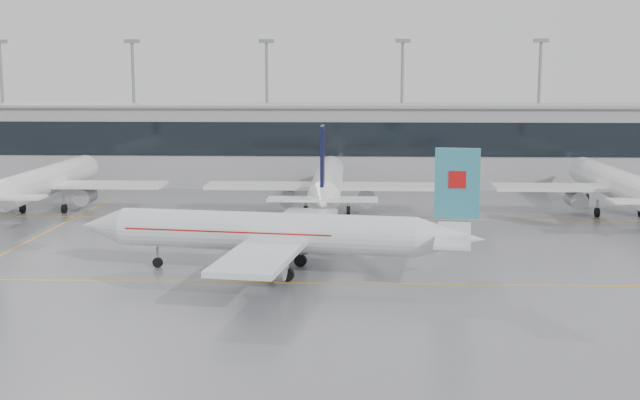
{
  "coord_description": "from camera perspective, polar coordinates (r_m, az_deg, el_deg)",
  "views": [
    {
      "loc": [
        3.12,
        -63.37,
        16.68
      ],
      "look_at": [
        0.0,
        12.0,
        5.0
      ],
      "focal_mm": 45.0,
      "sensor_mm": 36.0,
      "label": 1
    }
  ],
  "objects": [
    {
      "name": "parked_jet_d",
      "position": [
        102.98,
        20.39,
        1.01
      ],
      "size": [
        29.64,
        36.96,
        11.72
      ],
      "rotation": [
        0.0,
        0.0,
        1.57
      ],
      "color": "white",
      "rests_on": "ground"
    },
    {
      "name": "taxi_line_north",
      "position": [
        94.9,
        0.45,
        -1.32
      ],
      "size": [
        120.0,
        0.25,
        0.01
      ],
      "primitive_type": "cube",
      "color": "orange",
      "rests_on": "ground"
    },
    {
      "name": "air_canada_jet",
      "position": [
        68.19,
        -2.84,
        -2.39
      ],
      "size": [
        35.34,
        28.19,
        10.97
      ],
      "rotation": [
        0.0,
        0.0,
        3.0
      ],
      "color": "silver",
      "rests_on": "ground"
    },
    {
      "name": "parked_jet_b",
      "position": [
        105.08,
        -18.92,
        1.23
      ],
      "size": [
        29.64,
        36.96,
        11.72
      ],
      "rotation": [
        0.0,
        0.0,
        1.57
      ],
      "color": "white",
      "rests_on": "ground"
    },
    {
      "name": "light_masts",
      "position": [
        131.45,
        1.02,
        7.34
      ],
      "size": [
        156.4,
        1.0,
        22.6
      ],
      "color": "gray",
      "rests_on": "ground"
    },
    {
      "name": "taxi_line_main",
      "position": [
        65.6,
        -0.44,
        -5.92
      ],
      "size": [
        120.0,
        0.25,
        0.01
      ],
      "primitive_type": "cube",
      "color": "orange",
      "rests_on": "ground"
    },
    {
      "name": "terminal_roof",
      "position": [
        125.49,
        0.95,
        6.75
      ],
      "size": [
        182.0,
        16.0,
        0.4
      ],
      "primitive_type": "cube",
      "color": "gray",
      "rests_on": "ground"
    },
    {
      "name": "parked_jet_c",
      "position": [
        97.97,
        0.52,
        1.19
      ],
      "size": [
        29.64,
        36.96,
        11.72
      ],
      "rotation": [
        0.0,
        0.0,
        1.57
      ],
      "color": "white",
      "rests_on": "ground"
    },
    {
      "name": "terminal",
      "position": [
        125.86,
        0.94,
        3.93
      ],
      "size": [
        180.0,
        15.0,
        12.0
      ],
      "primitive_type": "cube",
      "color": "#939396",
      "rests_on": "ground"
    },
    {
      "name": "terminal_glass",
      "position": [
        118.22,
        0.85,
        4.35
      ],
      "size": [
        180.0,
        0.2,
        5.0
      ],
      "primitive_type": "cube",
      "color": "black",
      "rests_on": "ground"
    },
    {
      "name": "taxi_line_cross",
      "position": [
        86.7,
        -20.16,
        -2.83
      ],
      "size": [
        0.25,
        60.0,
        0.01
      ],
      "primitive_type": "cube",
      "color": "orange",
      "rests_on": "ground"
    },
    {
      "name": "ground",
      "position": [
        65.6,
        -0.44,
        -5.93
      ],
      "size": [
        320.0,
        320.0,
        0.0
      ],
      "primitive_type": "plane",
      "color": "slate",
      "rests_on": "ground"
    }
  ]
}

